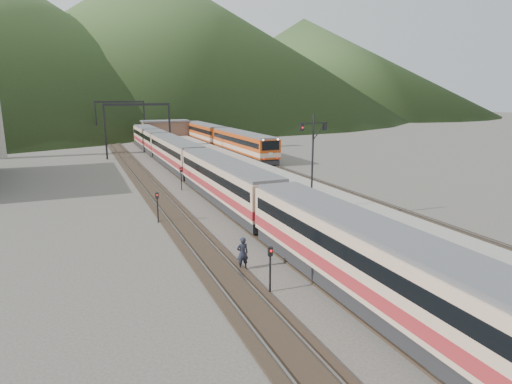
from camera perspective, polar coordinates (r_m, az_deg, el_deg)
name	(u,v)px	position (r m, az deg, el deg)	size (l,w,h in m)	color
ground	(436,352)	(18.01, 22.83, -19.07)	(400.00, 400.00, 0.00)	#47423D
track_main	(182,172)	(52.42, -9.83, 2.63)	(2.60, 200.00, 0.23)	black
track_far	(140,175)	(51.56, -15.24, 2.19)	(2.60, 200.00, 0.23)	black
track_second	(269,166)	(56.08, 1.70, 3.48)	(2.60, 200.00, 0.23)	black
platform	(231,168)	(51.99, -3.31, 3.20)	(8.00, 100.00, 1.00)	gray
gantry_near	(138,120)	(65.99, -15.49, 9.26)	(9.55, 0.25, 8.00)	black
gantry_far	(120,113)	(90.80, -17.65, 9.99)	(9.55, 0.25, 8.00)	black
station_shed	(165,128)	(90.20, -11.99, 8.38)	(9.40, 4.40, 3.10)	brown
hill_b	(152,39)	(245.51, -13.75, 19.15)	(220.00, 220.00, 75.00)	#324E25
hill_c	(303,66)	(252.10, 6.26, 16.40)	(160.00, 160.00, 50.00)	#324E25
main_train	(196,165)	(45.89, -8.05, 3.64)	(2.83, 77.59, 3.45)	#D0A98C
second_train	(221,138)	(73.90, -4.64, 7.26)	(2.95, 40.24, 3.61)	#B13F10
signal_mast	(313,152)	(31.00, 7.57, 5.28)	(2.20, 0.30, 6.87)	black
short_signal_a	(270,263)	(20.45, 1.90, -9.45)	(0.24, 0.20, 2.27)	black
short_signal_b	(181,175)	(42.61, -9.95, 2.19)	(0.26, 0.22, 2.27)	black
short_signal_c	(157,203)	(32.04, -13.02, -1.48)	(0.27, 0.24, 2.27)	black
worker	(242,253)	(23.21, -1.81, -8.16)	(0.66, 0.43, 1.80)	black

